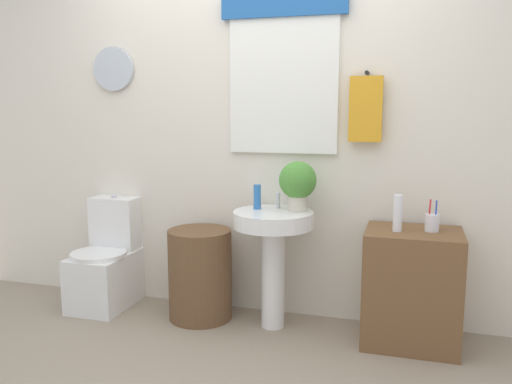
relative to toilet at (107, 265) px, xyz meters
The scene contains 10 objects.
back_wall 1.49m from the toilet, 13.82° to the left, with size 4.40×0.18×2.60m.
toilet is the anchor object (origin of this frame).
laundry_hamper 0.73m from the toilet, ahead, with size 0.42×0.42×0.60m, color brown.
pedestal_sink 1.26m from the toilet, ahead, with size 0.51×0.51×0.76m.
faucet 1.34m from the toilet, ahead, with size 0.03×0.03×0.10m, color silver.
wooden_cabinet 2.08m from the toilet, ahead, with size 0.55×0.44×0.69m, color brown.
soap_bottle 1.24m from the toilet, ahead, with size 0.05×0.05×0.16m, color #2D6BB7.
potted_plant 1.52m from the toilet, ahead, with size 0.24×0.24×0.31m.
lotion_bottle 2.05m from the toilet, ahead, with size 0.05×0.05×0.21m, color white.
toothbrush_cup 2.22m from the toilet, ahead, with size 0.08×0.08×0.19m.
Camera 1 is at (1.00, -2.28, 1.39)m, focal length 36.94 mm.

